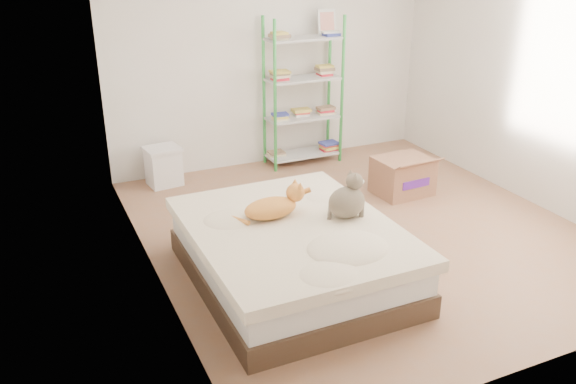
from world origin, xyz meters
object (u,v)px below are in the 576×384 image
bed (292,253)px  shelf_unit (304,94)px  grey_cat (347,196)px  cardboard_box (403,176)px  white_bin (164,166)px  orange_cat (271,206)px

bed → shelf_unit: 2.78m
bed → grey_cat: (0.45, -0.03, 0.42)m
cardboard_box → white_bin: (-2.20, 1.27, 0.02)m
bed → orange_cat: orange_cat is taller
shelf_unit → grey_cat: bearing=-108.4°
white_bin → cardboard_box: bearing=-30.0°
cardboard_box → grey_cat: bearing=-142.7°
bed → cardboard_box: bearing=31.6°
bed → cardboard_box: 2.09m
shelf_unit → white_bin: bearing=-178.9°
orange_cat → cardboard_box: bearing=23.6°
cardboard_box → orange_cat: bearing=-157.4°
shelf_unit → cardboard_box: shelf_unit is taller
orange_cat → bed: bearing=-67.3°
grey_cat → white_bin: 2.60m
white_bin → shelf_unit: bearing=1.1°
cardboard_box → white_bin: size_ratio=1.36×
bed → orange_cat: 0.41m
orange_cat → cardboard_box: (1.87, 0.90, -0.38)m
bed → shelf_unit: shelf_unit is taller
shelf_unit → white_bin: size_ratio=4.12×
orange_cat → cardboard_box: 2.11m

